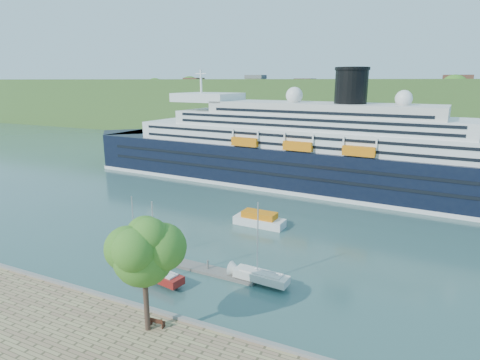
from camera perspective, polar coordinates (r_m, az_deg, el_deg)
name	(u,v)px	position (r m, az deg, el deg)	size (l,w,h in m)	color
ground	(120,308)	(46.51, -16.72, -17.10)	(400.00, 400.00, 0.00)	#2B4C48
far_hillside	(357,109)	(176.51, 16.35, 9.70)	(400.00, 50.00, 24.00)	#3A5D25
quay_coping	(118,300)	(45.81, -16.99, -15.97)	(220.00, 0.50, 0.30)	slate
cruise_ship	(293,128)	(91.28, 7.58, 7.32)	(116.93, 17.03, 26.26)	black
park_bench	(157,321)	(40.75, -11.74, -19.05)	(1.68, 0.69, 1.08)	#4E2416
promenade_tree	(144,270)	(37.81, -13.46, -12.38)	(7.26, 7.26, 12.02)	#37681B
floating_pontoon	(195,267)	(53.17, -6.39, -12.17)	(17.17, 2.10, 0.38)	slate
sailboat_white_near	(137,231)	(54.77, -14.41, -7.03)	(6.69, 1.86, 8.65)	silver
sailboat_red	(157,245)	(48.42, -11.69, -9.10)	(7.45, 2.07, 9.62)	maroon
sailboat_white_far	(262,246)	(47.22, 3.09, -9.41)	(7.47, 2.07, 9.65)	silver
tender_launch	(259,219)	(67.01, 2.78, -5.51)	(8.66, 2.96, 2.39)	orange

